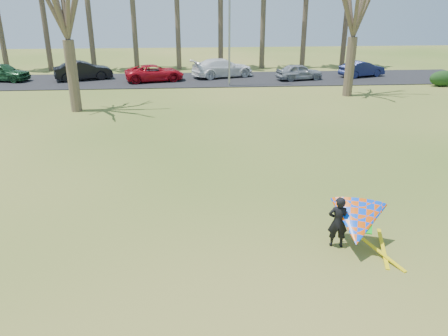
{
  "coord_description": "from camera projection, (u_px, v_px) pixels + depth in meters",
  "views": [
    {
      "loc": [
        -1.1,
        -11.77,
        6.55
      ],
      "look_at": [
        0.0,
        2.0,
        1.1
      ],
      "focal_mm": 35.0,
      "sensor_mm": 36.0,
      "label": 1
    }
  ],
  "objects": [
    {
      "name": "car_5",
      "position": [
        362.0,
        69.0,
        37.52
      ],
      "size": [
        4.21,
        2.58,
        1.31
      ],
      "primitive_type": "imported",
      "rotation": [
        0.0,
        0.0,
        1.89
      ],
      "color": "#19204B",
      "rests_on": "parking_strip"
    },
    {
      "name": "car_3",
      "position": [
        223.0,
        68.0,
        37.3
      ],
      "size": [
        5.74,
        3.78,
        1.55
      ],
      "primitive_type": "imported",
      "rotation": [
        0.0,
        0.0,
        1.9
      ],
      "color": "white",
      "rests_on": "parking_strip"
    },
    {
      "name": "car_1",
      "position": [
        83.0,
        71.0,
        36.04
      ],
      "size": [
        4.86,
        3.0,
        1.51
      ],
      "primitive_type": "imported",
      "rotation": [
        0.0,
        0.0,
        1.9
      ],
      "color": "black",
      "rests_on": "parking_strip"
    },
    {
      "name": "car_0",
      "position": [
        3.0,
        72.0,
        35.5
      ],
      "size": [
        4.56,
        2.68,
        1.46
      ],
      "primitive_type": "imported",
      "rotation": [
        0.0,
        0.0,
        1.33
      ],
      "color": "#1B4424",
      "rests_on": "parking_strip"
    },
    {
      "name": "kite_flyer",
      "position": [
        356.0,
        223.0,
        11.8
      ],
      "size": [
        2.13,
        2.39,
        2.02
      ],
      "color": "black",
      "rests_on": "ground"
    },
    {
      "name": "parking_strip",
      "position": [
        202.0,
        80.0,
        36.56
      ],
      "size": [
        46.0,
        7.0,
        0.06
      ],
      "primitive_type": "cube",
      "color": "black",
      "rests_on": "ground"
    },
    {
      "name": "ground",
      "position": [
        229.0,
        225.0,
        13.4
      ],
      "size": [
        100.0,
        100.0,
        0.0
      ],
      "primitive_type": "plane",
      "color": "#2A5813",
      "rests_on": "ground"
    },
    {
      "name": "car_4",
      "position": [
        299.0,
        72.0,
        36.1
      ],
      "size": [
        4.06,
        2.3,
        1.3
      ],
      "primitive_type": "imported",
      "rotation": [
        0.0,
        0.0,
        1.78
      ],
      "color": "gray",
      "rests_on": "parking_strip"
    },
    {
      "name": "hedge_far",
      "position": [
        443.0,
        78.0,
        33.81
      ],
      "size": [
        2.18,
        1.02,
        1.21
      ],
      "primitive_type": "ellipsoid",
      "color": "#143212",
      "rests_on": "ground"
    },
    {
      "name": "car_2",
      "position": [
        155.0,
        73.0,
        35.54
      ],
      "size": [
        5.12,
        3.2,
        1.32
      ],
      "primitive_type": "imported",
      "rotation": [
        0.0,
        0.0,
        1.8
      ],
      "color": "#AF0E1A",
      "rests_on": "parking_strip"
    },
    {
      "name": "streetlight",
      "position": [
        232.0,
        26.0,
        32.32
      ],
      "size": [
        2.28,
        0.18,
        8.0
      ],
      "color": "gray",
      "rests_on": "ground"
    }
  ]
}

